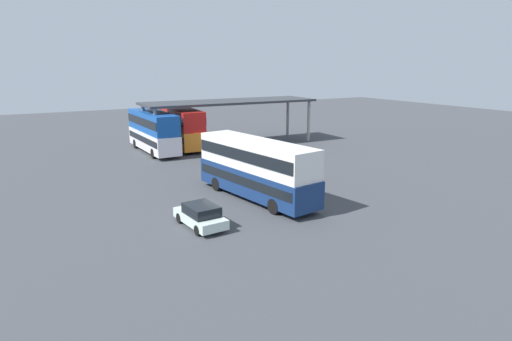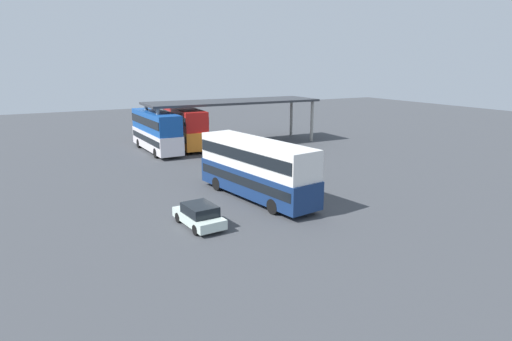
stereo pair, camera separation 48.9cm
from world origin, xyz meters
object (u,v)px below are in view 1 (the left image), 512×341
Objects in this scene: double_decker_main at (256,167)px; parked_hatchback at (201,216)px; double_decker_mid_row at (181,126)px; double_decker_near_canopy at (153,130)px.

parked_hatchback is (-5.46, -3.17, -1.58)m from double_decker_main.
double_decker_mid_row is (2.24, 20.95, 0.12)m from double_decker_main.
double_decker_near_canopy reaches higher than double_decker_main.
parked_hatchback is 23.11m from double_decker_near_canopy.
double_decker_near_canopy reaches higher than parked_hatchback.
double_decker_mid_row reaches higher than parked_hatchback.
double_decker_main is 1.07× the size of double_decker_near_canopy.
double_decker_main is 1.01× the size of double_decker_mid_row.
double_decker_near_canopy is (4.05, 22.69, 1.65)m from parked_hatchback.
parked_hatchback is at bearing 166.68° from double_decker_mid_row.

